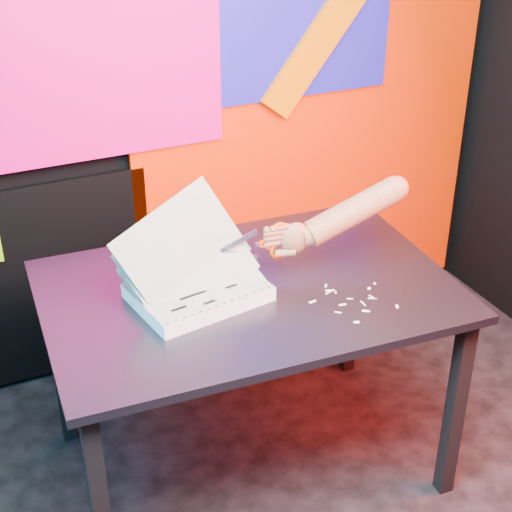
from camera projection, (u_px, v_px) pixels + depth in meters
name	position (u px, v px, depth m)	size (l,w,h in m)	color
room	(377.00, 195.00, 1.70)	(3.01, 3.01, 2.71)	black
backdrop	(181.00, 142.00, 3.08)	(2.88, 0.05, 2.08)	red
work_table	(248.00, 308.00, 2.56)	(1.35, 0.94, 0.75)	black
printout_stack	(197.00, 289.00, 2.44)	(0.48, 0.35, 0.37)	silver
scissors	(275.00, 242.00, 2.51)	(0.23, 0.03, 0.13)	#9E9FBB
hand_forearm	(344.00, 215.00, 2.55)	(0.49, 0.12, 0.22)	brown
paper_clippings	(351.00, 300.00, 2.45)	(0.25, 0.24, 0.00)	silver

